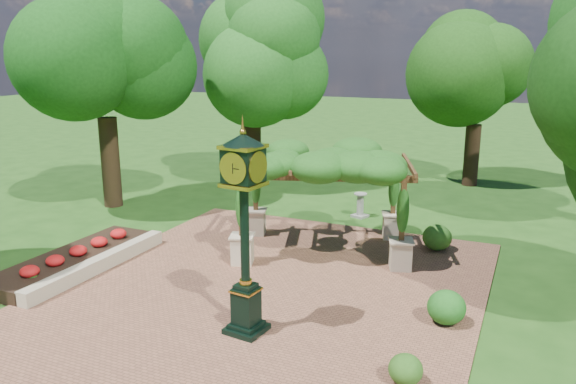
% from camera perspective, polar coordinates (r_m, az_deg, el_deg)
% --- Properties ---
extents(ground, '(120.00, 120.00, 0.00)m').
position_cam_1_polar(ground, '(12.98, -4.62, -11.95)').
color(ground, '#1E4714').
rests_on(ground, ground).
extents(brick_plaza, '(10.00, 12.00, 0.04)m').
position_cam_1_polar(brick_plaza, '(13.77, -2.60, -10.23)').
color(brick_plaza, brown).
rests_on(brick_plaza, ground).
extents(border_wall, '(0.35, 5.00, 0.40)m').
position_cam_1_polar(border_wall, '(15.82, -18.63, -6.99)').
color(border_wall, '#C6B793').
rests_on(border_wall, ground).
extents(flower_bed, '(1.50, 5.00, 0.36)m').
position_cam_1_polar(flower_bed, '(16.43, -20.95, -6.49)').
color(flower_bed, red).
rests_on(flower_bed, ground).
extents(pedestal_clock, '(0.92, 0.92, 4.22)m').
position_cam_1_polar(pedestal_clock, '(11.09, -4.47, -2.48)').
color(pedestal_clock, black).
rests_on(pedestal_clock, brick_plaza).
extents(pergola, '(5.68, 4.51, 3.12)m').
position_cam_1_polar(pergola, '(15.90, 3.59, 2.71)').
color(pergola, beige).
rests_on(pergola, brick_plaza).
extents(sundial, '(0.62, 0.62, 0.86)m').
position_cam_1_polar(sundial, '(19.95, 7.34, -1.49)').
color(sundial, gray).
rests_on(sundial, ground).
extents(shrub_front, '(0.77, 0.77, 0.54)m').
position_cam_1_polar(shrub_front, '(10.44, 11.86, -17.22)').
color(shrub_front, '#285418').
rests_on(shrub_front, brick_plaza).
extents(shrub_mid, '(0.91, 0.91, 0.73)m').
position_cam_1_polar(shrub_mid, '(12.63, 15.80, -11.20)').
color(shrub_mid, '#1C5919').
rests_on(shrub_mid, brick_plaza).
extents(shrub_back, '(1.04, 1.04, 0.76)m').
position_cam_1_polar(shrub_back, '(16.99, 14.91, -4.48)').
color(shrub_back, '#2E611C').
rests_on(shrub_back, brick_plaza).
extents(tree_west_near, '(4.71, 4.71, 8.65)m').
position_cam_1_polar(tree_west_near, '(21.65, -18.44, 14.05)').
color(tree_west_near, '#342415').
rests_on(tree_west_near, ground).
extents(tree_west_far, '(3.95, 3.95, 8.48)m').
position_cam_1_polar(tree_west_far, '(24.05, -3.80, 14.27)').
color(tree_west_far, black).
rests_on(tree_west_far, ground).
extents(tree_north, '(4.26, 4.26, 6.90)m').
position_cam_1_polar(tree_north, '(25.31, 18.74, 11.17)').
color(tree_north, black).
rests_on(tree_north, ground).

